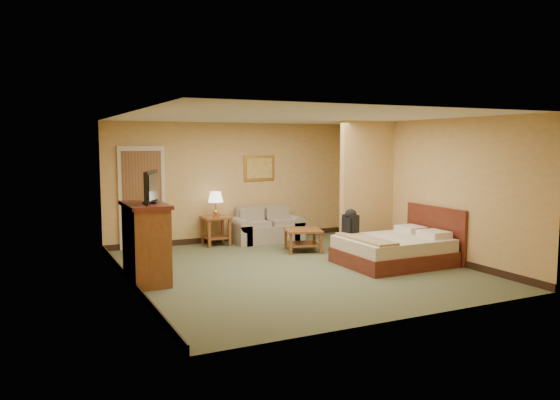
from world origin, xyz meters
TOP-DOWN VIEW (x-y plane):
  - floor at (0.00, 0.00)m, footprint 6.00×6.00m
  - ceiling at (0.00, 0.00)m, footprint 6.00×6.00m
  - back_wall at (0.00, 3.00)m, footprint 5.50×0.02m
  - left_wall at (-2.75, 0.00)m, footprint 0.02×6.00m
  - right_wall at (2.75, 0.00)m, footprint 0.02×6.00m
  - partition at (2.15, 0.93)m, footprint 1.20×0.15m
  - door at (-1.95, 2.96)m, footprint 0.94×0.16m
  - baseboard at (0.00, 2.99)m, footprint 5.50×0.02m
  - loveseat at (0.67, 2.57)m, footprint 1.53×0.71m
  - side_table at (-0.48, 2.65)m, footprint 0.56×0.56m
  - table_lamp at (-0.48, 2.65)m, footprint 0.32×0.32m
  - coffee_table at (0.87, 1.27)m, footprint 0.87×0.87m
  - wall_picture at (0.67, 2.97)m, footprint 0.73×0.04m
  - dresser at (-2.48, 0.19)m, footprint 0.61×1.16m
  - tv at (-2.38, 0.19)m, footprint 0.38×0.77m
  - bed at (1.83, -0.48)m, footprint 1.90×1.54m
  - backpack at (1.25, 0.13)m, footprint 0.24×0.31m

SIDE VIEW (x-z plane):
  - floor at x=0.00m, z-range 0.00..0.00m
  - baseboard at x=0.00m, z-range 0.00..0.12m
  - loveseat at x=0.67m, z-range -0.14..0.64m
  - bed at x=1.83m, z-range -0.23..0.77m
  - coffee_table at x=0.87m, z-range 0.10..0.55m
  - side_table at x=-0.48m, z-range 0.10..0.71m
  - dresser at x=-2.48m, z-range 0.01..1.25m
  - backpack at x=1.25m, z-range 0.50..0.97m
  - table_lamp at x=-0.48m, z-range 0.75..1.28m
  - door at x=-1.95m, z-range -0.02..2.08m
  - back_wall at x=0.00m, z-range 0.00..2.60m
  - left_wall at x=-2.75m, z-range 0.00..2.60m
  - right_wall at x=2.75m, z-range 0.00..2.60m
  - partition at x=2.15m, z-range 0.00..2.60m
  - tv at x=-2.38m, z-range 1.23..1.72m
  - wall_picture at x=0.67m, z-range 1.31..1.89m
  - ceiling at x=0.00m, z-range 2.60..2.60m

